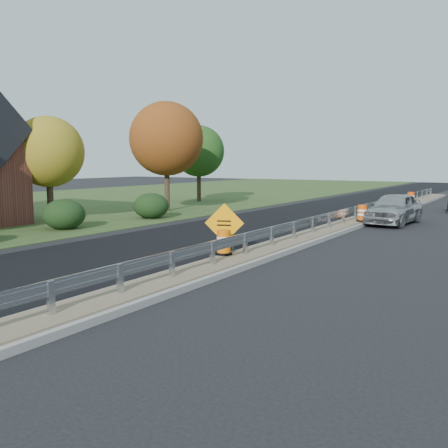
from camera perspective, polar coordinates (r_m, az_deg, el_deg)
The scene contains 15 objects.
ground at distance 18.79m, azimuth 5.46°, elevation -3.16°, with size 140.00×140.00×0.00m, color black.
grass_verge_near at distance 41.94m, azimuth -18.30°, elevation 2.22°, with size 30.00×120.00×0.03m, color #2B441D.
milled_overlay at distance 29.60m, azimuth 6.62°, elevation 0.60°, with size 7.20×120.00×0.01m, color black.
median at distance 26.09m, azimuth 13.43°, elevation -0.19°, with size 1.60×55.00×0.23m.
guardrail at distance 26.96m, azimuth 14.16°, elevation 1.34°, with size 0.10×46.15×0.72m.
hedge_mid at distance 25.93m, azimuth -17.82°, elevation 1.06°, with size 2.09×2.09×1.52m, color black.
hedge_north at distance 29.78m, azimuth -8.32°, elevation 2.08°, with size 2.09×2.09×1.52m, color black.
tree_near_yellow at distance 29.78m, azimuth -19.45°, elevation 7.77°, with size 3.96×3.96×5.88m.
tree_near_red at distance 34.06m, azimuth -6.60°, elevation 9.64°, with size 4.95×4.95×7.35m.
tree_near_back at distance 42.23m, azimuth -2.91°, elevation 8.30°, with size 4.29×4.29×6.37m.
caution_sign at distance 17.52m, azimuth 0.04°, elevation -2.27°, with size 1.27×0.61×1.91m.
barrel_median_near at distance 16.82m, azimuth -0.03°, elevation -2.16°, with size 0.57×0.57×0.84m.
barrel_median_mid at distance 27.16m, azimuth 15.51°, elevation 1.16°, with size 0.59×0.59×0.86m.
barrel_median_far at distance 39.22m, azimuth 20.57°, elevation 2.75°, with size 0.61×0.61×0.89m.
car_silver at distance 28.37m, azimuth 18.88°, elevation 1.70°, with size 2.01×4.99×1.70m, color #A9AAAE.
Camera 1 is at (8.32, -16.51, 3.35)m, focal length 40.00 mm.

